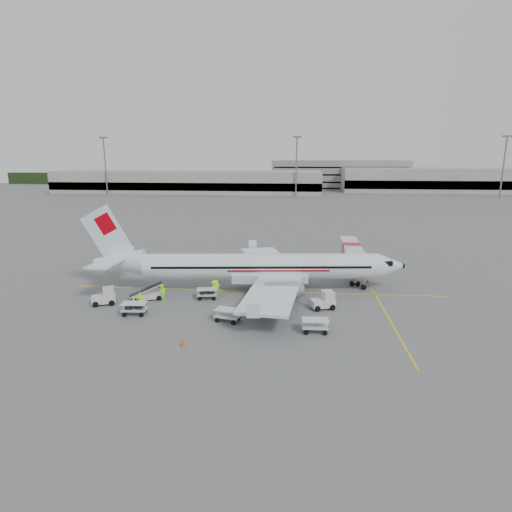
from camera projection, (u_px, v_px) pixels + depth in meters
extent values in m
plane|color=#56595B|center=(254.00, 291.00, 50.51)|extent=(360.00, 360.00, 0.00)
cube|color=yellow|center=(254.00, 291.00, 50.51)|extent=(44.00, 0.20, 0.01)
cube|color=yellow|center=(390.00, 321.00, 41.54)|extent=(0.20, 20.00, 0.01)
cone|color=#EF3B05|center=(368.00, 280.00, 53.72)|extent=(0.38, 0.38, 0.62)
cone|color=#EF3B05|center=(271.00, 270.00, 58.64)|extent=(0.38, 0.38, 0.62)
cone|color=#EF3B05|center=(182.00, 343.00, 36.03)|extent=(0.38, 0.38, 0.62)
imported|color=#98FF1C|center=(217.00, 287.00, 49.10)|extent=(0.74, 0.73, 1.71)
imported|color=#98FF1C|center=(162.00, 292.00, 47.11)|extent=(1.08, 1.15, 1.87)
imported|color=#98FF1C|center=(215.00, 288.00, 48.39)|extent=(1.14, 1.42, 1.92)
imported|color=#98FF1C|center=(140.00, 301.00, 44.38)|extent=(1.09, 0.49, 1.82)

